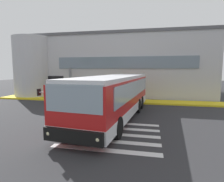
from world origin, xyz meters
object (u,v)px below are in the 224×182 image
entry_support_column (70,83)px  bus_main_foreground (114,97)px  passenger_near_column (76,89)px  passenger_by_doorway (87,89)px  safety_bollard_yellow (123,99)px

entry_support_column → bus_main_foreground: entry_support_column is taller
entry_support_column → passenger_near_column: 1.16m
entry_support_column → passenger_by_doorway: entry_support_column is taller
entry_support_column → bus_main_foreground: size_ratio=0.29×
bus_main_foreground → passenger_near_column: (-5.27, 6.12, -0.25)m
passenger_near_column → safety_bollard_yellow: (5.10, -1.26, -0.63)m
passenger_by_doorway → entry_support_column: bearing=172.2°
safety_bollard_yellow → bus_main_foreground: bearing=-88.1°
entry_support_column → passenger_near_column: bearing=-34.2°
bus_main_foreground → passenger_by_doorway: size_ratio=6.40×
entry_support_column → safety_bollard_yellow: 6.30m
bus_main_foreground → passenger_by_doorway: (-4.14, 6.40, -0.22)m
bus_main_foreground → safety_bollard_yellow: bus_main_foreground is taller
bus_main_foreground → passenger_by_doorway: bearing=122.9°
entry_support_column → passenger_by_doorway: bearing=-7.8°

